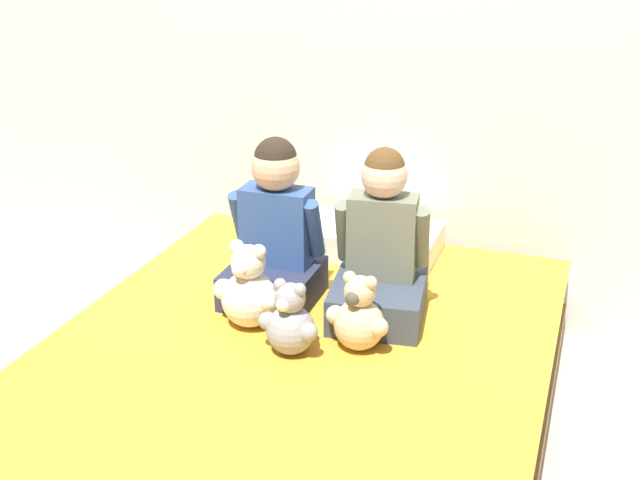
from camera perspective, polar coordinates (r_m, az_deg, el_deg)
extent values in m
plane|color=#B2A899|center=(2.89, -1.17, -13.35)|extent=(14.00, 14.00, 0.00)
cube|color=silver|center=(3.34, 5.15, 14.90)|extent=(8.00, 0.06, 2.50)
cube|color=brown|center=(2.83, -1.19, -11.91)|extent=(1.61, 1.90, 0.18)
cube|color=white|center=(2.74, -1.22, -8.93)|extent=(1.58, 1.86, 0.17)
cube|color=gold|center=(2.69, -1.23, -7.13)|extent=(1.60, 1.88, 0.03)
cube|color=#282D47|center=(2.90, -3.35, -3.08)|extent=(0.32, 0.33, 0.13)
cube|color=#33518E|center=(2.86, -3.08, 1.01)|extent=(0.25, 0.13, 0.28)
sphere|color=#DBAD89|center=(2.79, -3.18, 5.22)|extent=(0.17, 0.17, 0.17)
sphere|color=#2D2319|center=(2.78, -3.19, 5.81)|extent=(0.15, 0.15, 0.15)
cylinder|color=#33518E|center=(2.91, -5.66, 1.47)|extent=(0.06, 0.13, 0.23)
cylinder|color=#33518E|center=(2.81, -0.42, 0.80)|extent=(0.06, 0.13, 0.23)
cube|color=#384251|center=(2.78, 4.16, -4.23)|extent=(0.36, 0.41, 0.13)
cube|color=slate|center=(2.74, 4.45, 0.25)|extent=(0.25, 0.15, 0.29)
sphere|color=beige|center=(2.67, 4.59, 4.60)|extent=(0.16, 0.16, 0.16)
sphere|color=brown|center=(2.66, 4.61, 5.15)|extent=(0.14, 0.14, 0.14)
cylinder|color=slate|center=(2.76, 1.73, 0.61)|extent=(0.07, 0.14, 0.24)
cylinder|color=slate|center=(2.73, 7.22, 0.17)|extent=(0.07, 0.14, 0.24)
sphere|color=silver|center=(2.72, -5.03, -4.21)|extent=(0.19, 0.19, 0.19)
sphere|color=silver|center=(2.66, -5.13, -1.57)|extent=(0.12, 0.12, 0.12)
sphere|color=white|center=(2.63, -5.72, -2.09)|extent=(0.05, 0.05, 0.05)
sphere|color=silver|center=(2.66, -5.94, -0.49)|extent=(0.05, 0.05, 0.05)
sphere|color=silver|center=(2.62, -4.38, -0.83)|extent=(0.05, 0.05, 0.05)
sphere|color=silver|center=(2.74, -6.86, -3.50)|extent=(0.07, 0.07, 0.07)
sphere|color=silver|center=(2.65, -3.62, -4.34)|extent=(0.07, 0.07, 0.07)
sphere|color=#D1B78E|center=(2.58, 2.80, -6.03)|extent=(0.17, 0.17, 0.17)
sphere|color=#D1B78E|center=(2.53, 2.85, -3.67)|extent=(0.10, 0.10, 0.10)
sphere|color=#4C4742|center=(2.50, 2.36, -4.16)|extent=(0.05, 0.05, 0.05)
sphere|color=#D1B78E|center=(2.53, 2.13, -2.67)|extent=(0.04, 0.04, 0.04)
sphere|color=#D1B78E|center=(2.49, 3.61, -3.04)|extent=(0.04, 0.04, 0.04)
sphere|color=#D1B78E|center=(2.59, 1.10, -5.35)|extent=(0.06, 0.06, 0.06)
sphere|color=#D1B78E|center=(2.53, 4.19, -6.21)|extent=(0.06, 0.06, 0.06)
sphere|color=#939399|center=(2.56, -2.12, -6.40)|extent=(0.16, 0.16, 0.16)
sphere|color=#939399|center=(2.51, -2.16, -4.14)|extent=(0.10, 0.10, 0.10)
sphere|color=white|center=(2.48, -2.65, -4.62)|extent=(0.04, 0.04, 0.04)
sphere|color=#939399|center=(2.51, -2.86, -3.19)|extent=(0.04, 0.04, 0.04)
sphere|color=#939399|center=(2.47, -1.47, -3.53)|extent=(0.04, 0.04, 0.04)
sphere|color=#939399|center=(2.57, -3.75, -5.77)|extent=(0.06, 0.06, 0.06)
sphere|color=#939399|center=(2.50, -0.83, -6.57)|extent=(0.06, 0.06, 0.06)
cube|color=white|center=(3.30, 3.43, 0.07)|extent=(0.58, 0.33, 0.11)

